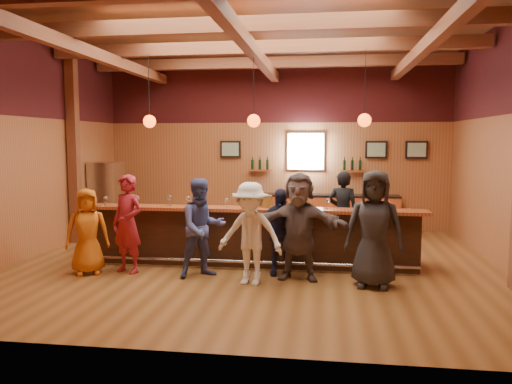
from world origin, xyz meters
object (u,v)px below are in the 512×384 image
at_px(back_bar_cabinet, 320,213).
at_px(bottle_a, 277,201).
at_px(customer_dark, 374,229).
at_px(customer_redvest, 128,224).
at_px(ice_bucket, 267,201).
at_px(customer_brown, 299,226).
at_px(customer_white, 250,234).
at_px(bar_counter, 256,236).
at_px(customer_denim, 202,228).
at_px(bartender, 343,213).
at_px(customer_navy, 280,232).
at_px(customer_orange, 87,231).
at_px(stainless_fridge, 107,198).

height_order(back_bar_cabinet, bottle_a, bottle_a).
bearing_deg(bottle_a, customer_dark, -33.36).
bearing_deg(customer_redvest, ice_bucket, 39.59).
height_order(back_bar_cabinet, customer_brown, customer_brown).
bearing_deg(customer_white, bar_counter, 105.90).
distance_m(back_bar_cabinet, customer_denim, 5.07).
distance_m(back_bar_cabinet, bartender, 2.66).
distance_m(customer_navy, customer_dark, 1.65).
distance_m(customer_orange, bartender, 4.99).
bearing_deg(bartender, customer_denim, 54.56).
xyz_separation_m(customer_white, ice_bucket, (0.12, 1.19, 0.38)).
relative_size(bar_counter, back_bar_cabinet, 1.57).
distance_m(customer_navy, bottle_a, 0.77).
height_order(stainless_fridge, customer_redvest, stainless_fridge).
relative_size(customer_orange, customer_navy, 0.99).
distance_m(customer_navy, customer_brown, 0.44).
relative_size(customer_orange, customer_redvest, 0.87).
bearing_deg(customer_orange, customer_navy, -20.53).
xyz_separation_m(bar_counter, back_bar_cabinet, (1.18, 3.57, -0.05)).
height_order(bar_counter, bottle_a, bottle_a).
distance_m(customer_denim, customer_dark, 2.87).
bearing_deg(customer_navy, stainless_fridge, 145.89).
xyz_separation_m(stainless_fridge, customer_brown, (4.99, -3.49, 0.01)).
relative_size(customer_dark, ice_bucket, 8.47).
relative_size(customer_denim, customer_brown, 0.94).
bearing_deg(customer_brown, customer_dark, -7.58).
bearing_deg(stainless_fridge, bartender, -14.23).
relative_size(bartender, bottle_a, 5.40).
bearing_deg(customer_white, ice_bucket, 95.40).
bearing_deg(customer_brown, bartender, 72.97).
distance_m(customer_dark, ice_bucket, 2.15).
bearing_deg(customer_redvest, bottle_a, 39.18).
relative_size(customer_orange, customer_denim, 0.89).
bearing_deg(customer_denim, bottle_a, 3.98).
bearing_deg(customer_white, customer_denim, 169.77).
height_order(customer_orange, customer_white, customer_white).
bearing_deg(customer_dark, customer_redvest, -176.03).
xyz_separation_m(stainless_fridge, customer_denim, (3.35, -3.54, -0.05)).
bearing_deg(back_bar_cabinet, bottle_a, -101.30).
xyz_separation_m(customer_brown, bottle_a, (-0.45, 0.83, 0.33)).
bearing_deg(customer_denim, customer_navy, -19.80).
bearing_deg(bar_counter, bartender, 30.42).
distance_m(customer_white, customer_brown, 0.86).
distance_m(customer_white, customer_dark, 1.98).
relative_size(customer_orange, ice_bucket, 6.81).
relative_size(customer_denim, customer_dark, 0.90).
bearing_deg(customer_denim, ice_bucket, 7.47).
distance_m(bar_counter, customer_white, 1.48).
relative_size(stainless_fridge, customer_denim, 1.06).
bearing_deg(customer_dark, customer_orange, -173.29).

